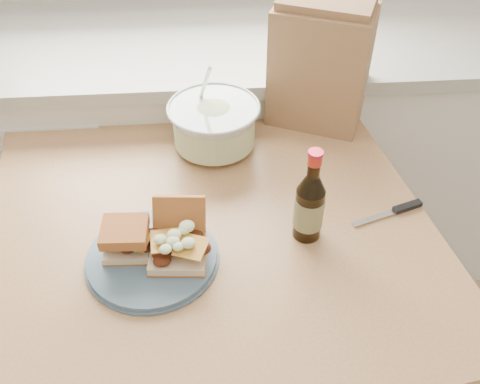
{
  "coord_description": "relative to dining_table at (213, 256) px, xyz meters",
  "views": [
    {
      "loc": [
        0.08,
        0.13,
        1.7
      ],
      "look_at": [
        0.14,
        1.01,
        0.9
      ],
      "focal_mm": 40.0,
      "sensor_mm": 36.0,
      "label": 1
    }
  ],
  "objects": [
    {
      "name": "paper_bag",
      "position": [
        0.31,
        0.4,
        0.28
      ],
      "size": [
        0.3,
        0.25,
        0.33
      ],
      "primitive_type": "cube",
      "rotation": [
        0.0,
        0.0,
        -0.41
      ],
      "color": "#967148",
      "rests_on": "dining_table"
    },
    {
      "name": "sandwich_left",
      "position": [
        -0.18,
        -0.09,
        0.17
      ],
      "size": [
        0.1,
        0.09,
        0.07
      ],
      "rotation": [
        0.0,
        0.0,
        -0.04
      ],
      "color": "beige",
      "rests_on": "plate"
    },
    {
      "name": "coleslaw_bowl",
      "position": [
        0.02,
        0.29,
        0.18
      ],
      "size": [
        0.24,
        0.24,
        0.24
      ],
      "color": "#B7C5BE",
      "rests_on": "dining_table"
    },
    {
      "name": "plate",
      "position": [
        -0.13,
        -0.11,
        0.13
      ],
      "size": [
        0.28,
        0.28,
        0.02
      ],
      "primitive_type": "cylinder",
      "color": "#496276",
      "rests_on": "dining_table"
    },
    {
      "name": "beer_bottle",
      "position": [
        0.21,
        -0.05,
        0.21
      ],
      "size": [
        0.07,
        0.07,
        0.23
      ],
      "rotation": [
        0.0,
        0.0,
        -0.22
      ],
      "color": "black",
      "rests_on": "dining_table"
    },
    {
      "name": "sandwich_right",
      "position": [
        -0.07,
        -0.1,
        0.17
      ],
      "size": [
        0.13,
        0.17,
        0.1
      ],
      "rotation": [
        0.0,
        0.0,
        -0.09
      ],
      "color": "beige",
      "rests_on": "plate"
    },
    {
      "name": "cabinet_run",
      "position": [
        -0.08,
        0.7,
        -0.23
      ],
      "size": [
        2.5,
        0.64,
        0.94
      ],
      "color": "white",
      "rests_on": "ground"
    },
    {
      "name": "knife",
      "position": [
        0.44,
        0.0,
        0.13
      ],
      "size": [
        0.18,
        0.07,
        0.01
      ],
      "rotation": [
        0.0,
        0.0,
        0.32
      ],
      "color": "silver",
      "rests_on": "dining_table"
    },
    {
      "name": "dining_table",
      "position": [
        0.0,
        0.0,
        0.0
      ],
      "size": [
        1.13,
        1.13,
        0.82
      ],
      "rotation": [
        0.0,
        0.0,
        0.16
      ],
      "color": "tan",
      "rests_on": "ground"
    }
  ]
}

